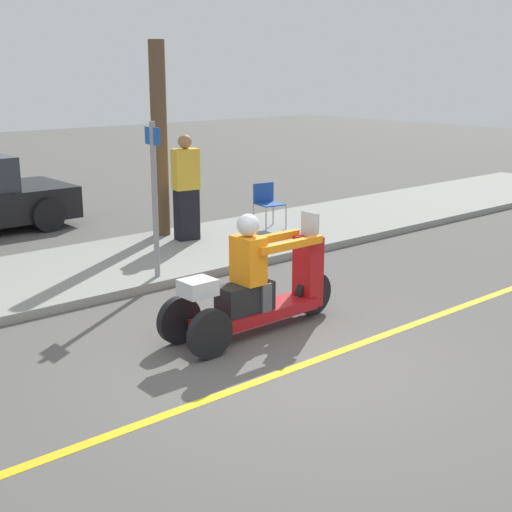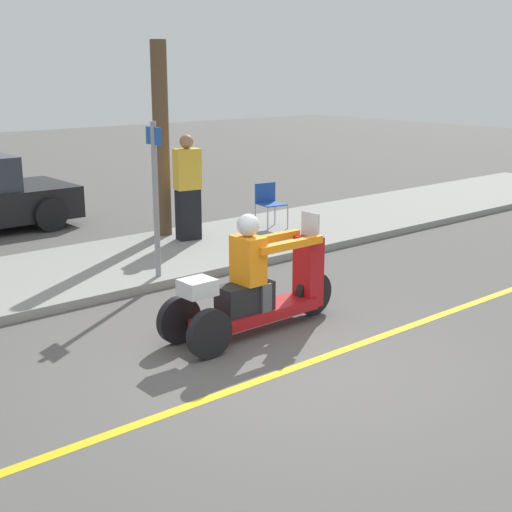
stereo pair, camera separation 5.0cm
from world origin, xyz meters
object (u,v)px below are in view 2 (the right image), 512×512
(tree_trunk, at_px, (161,140))
(spectator_near_curb, at_px, (188,190))
(motorcycle_trike, at_px, (256,290))
(folding_chair_curbside, at_px, (269,200))
(street_sign, at_px, (156,194))

(tree_trunk, bearing_deg, spectator_near_curb, -78.56)
(motorcycle_trike, distance_m, folding_chair_curbside, 5.23)
(spectator_near_curb, bearing_deg, tree_trunk, 101.44)
(spectator_near_curb, relative_size, folding_chair_curbside, 2.22)
(motorcycle_trike, distance_m, spectator_near_curb, 4.40)
(spectator_near_curb, bearing_deg, street_sign, -135.96)
(spectator_near_curb, height_order, street_sign, street_sign)
(motorcycle_trike, height_order, folding_chair_curbside, motorcycle_trike)
(spectator_near_curb, xyz_separation_m, tree_trunk, (-0.12, 0.60, 0.81))
(folding_chair_curbside, bearing_deg, street_sign, -156.72)
(motorcycle_trike, xyz_separation_m, tree_trunk, (1.70, 4.58, 1.29))
(motorcycle_trike, bearing_deg, street_sign, 85.98)
(motorcycle_trike, relative_size, street_sign, 1.09)
(tree_trunk, xyz_separation_m, street_sign, (-1.54, -2.20, -0.49))
(spectator_near_curb, distance_m, folding_chair_curbside, 1.78)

